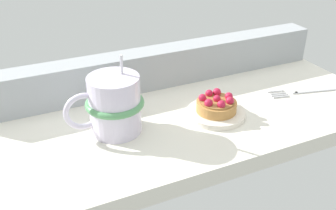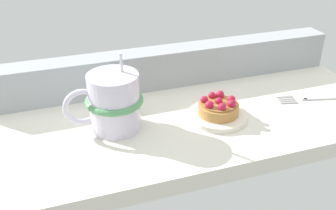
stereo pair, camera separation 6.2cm
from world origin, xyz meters
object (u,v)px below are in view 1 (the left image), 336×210
Objects in this scene: raspberry_tart at (217,104)px; coffee_mug at (114,105)px; dessert_plate at (216,113)px; dessert_fork at (309,91)px.

coffee_mug reaches higher than raspberry_tart.
dessert_fork is (22.34, 0.05, -0.18)cm from dessert_plate.
coffee_mug is at bearing 171.28° from dessert_plate.
dessert_plate reaches higher than dessert_fork.
dessert_fork is (40.82, -2.78, -4.82)cm from coffee_mug.
raspberry_tart is 0.43× the size of dessert_fork.
dessert_plate is at bearing -8.72° from coffee_mug.
dessert_fork is at bearing 0.13° from raspberry_tart.
dessert_plate is 1.47× the size of raspberry_tart.
raspberry_tart reaches higher than dessert_fork.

